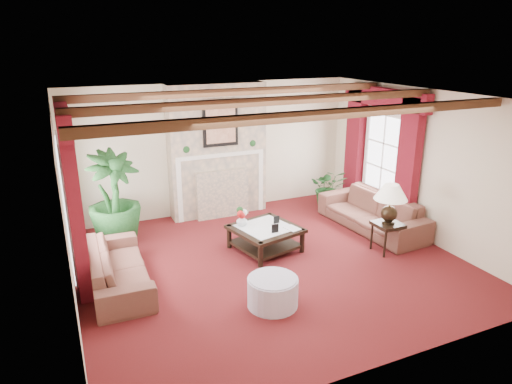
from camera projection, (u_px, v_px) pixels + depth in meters
name	position (u px, v px, depth m)	size (l,w,h in m)	color
floor	(271.00, 263.00, 7.50)	(6.00, 6.00, 0.00)	#430E0C
ceiling	(273.00, 97.00, 6.65)	(6.00, 6.00, 0.00)	white
back_wall	(214.00, 149.00, 9.46)	(6.00, 0.02, 2.70)	beige
left_wall	(64.00, 213.00, 5.92)	(0.02, 5.50, 2.70)	beige
right_wall	(421.00, 165.00, 8.23)	(0.02, 5.50, 2.70)	beige
ceiling_beams	(273.00, 101.00, 6.67)	(6.00, 3.00, 0.12)	#3E2613
fireplace	(216.00, 83.00, 8.86)	(2.00, 0.52, 2.70)	tan
french_door_left	(57.00, 139.00, 6.55)	(0.10, 1.10, 2.16)	white
french_door_right	(388.00, 114.00, 8.84)	(0.10, 1.10, 2.16)	white
curtains_left	(61.00, 110.00, 6.46)	(0.20, 2.40, 2.55)	#520A15
curtains_right	(385.00, 92.00, 8.67)	(0.20, 2.40, 2.55)	#520A15
sofa_left	(118.00, 261.00, 6.72)	(0.65, 2.04, 0.79)	#3E1120
sofa_right	(372.00, 207.00, 8.76)	(0.85, 2.33, 0.90)	#3E1120
potted_palm	(116.00, 217.00, 8.17)	(1.57, 1.92, 0.94)	black
small_plant	(328.00, 192.00, 9.98)	(1.10, 1.14, 0.67)	black
coffee_table	(265.00, 239.00, 7.92)	(1.04, 1.04, 0.42)	black
side_table	(387.00, 237.00, 7.85)	(0.45, 0.45, 0.53)	black
ottoman	(273.00, 292.00, 6.25)	(0.70, 0.70, 0.41)	#B3ABC1
table_lamp	(390.00, 203.00, 7.66)	(0.56, 0.56, 0.71)	black
flower_vase	(242.00, 221.00, 7.89)	(0.26, 0.26, 0.19)	silver
book	(288.00, 223.00, 7.68)	(0.19, 0.07, 0.27)	black
photo_frame_a	(275.00, 229.00, 7.59)	(0.12, 0.02, 0.16)	black
photo_frame_b	(277.00, 220.00, 7.99)	(0.11, 0.02, 0.14)	black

